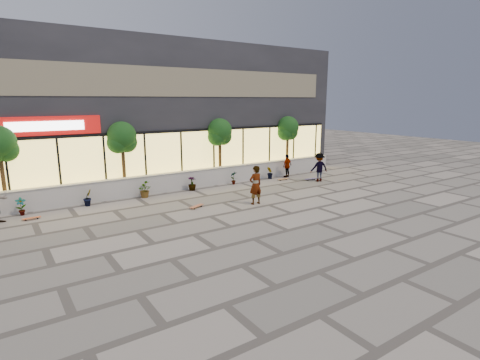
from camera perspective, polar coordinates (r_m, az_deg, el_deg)
ground at (r=16.11m, az=3.47°, el=-6.06°), size 80.00×80.00×0.00m
planter_wall at (r=21.76m, az=-7.74°, el=0.09°), size 22.00×0.42×1.04m
retail_building at (r=26.34m, az=-13.36°, el=10.12°), size 24.00×9.17×8.50m
shrub_a at (r=19.17m, az=-30.40°, el=-3.51°), size 0.43×0.29×0.81m
shrub_b at (r=19.49m, az=-22.20°, el=-2.49°), size 0.57×0.57×0.81m
shrub_c at (r=20.20m, az=-14.43°, el=-1.47°), size 0.68×0.77×0.81m
shrub_d at (r=21.26m, az=-7.32°, el=-0.51°), size 0.64×0.64×0.81m
shrub_e at (r=22.61m, az=-0.97°, el=0.35°), size 0.46×0.35×0.81m
shrub_f at (r=24.22m, az=4.60°, el=1.10°), size 0.55×0.57×0.81m
tree_midwest at (r=20.78m, az=-17.54°, el=5.95°), size 1.60×1.50×3.92m
tree_mideast at (r=23.18m, az=-3.10°, el=7.07°), size 1.60×1.50×3.92m
tree_east at (r=26.41m, az=7.29°, el=7.61°), size 1.60×1.50×3.92m
skater_center at (r=18.22m, az=2.37°, el=-0.77°), size 0.70×0.46×1.91m
skater_right_near at (r=24.87m, az=7.21°, el=2.17°), size 0.96×0.60×1.53m
skater_right_far at (r=23.88m, az=11.96°, el=1.91°), size 1.29×0.94×1.79m
skateboard_center at (r=17.88m, az=-6.63°, el=-3.98°), size 0.87×0.55×0.10m
skateboard_left at (r=18.37m, az=-29.19°, el=-5.08°), size 0.73×0.21×0.09m
skateboard_right_near at (r=23.97m, az=6.59°, el=0.15°), size 0.80×0.24×0.10m
skateboard_right_far at (r=24.28m, az=10.67°, el=0.18°), size 0.85×0.28×0.10m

